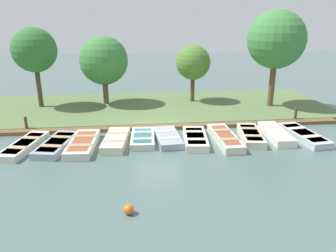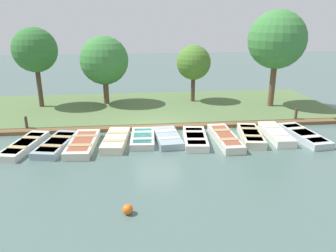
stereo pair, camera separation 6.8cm
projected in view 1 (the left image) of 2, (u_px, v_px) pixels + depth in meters
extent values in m
plane|color=#4C6660|center=(157.00, 133.00, 17.85)|extent=(80.00, 80.00, 0.00)
cube|color=#567042|center=(151.00, 107.00, 22.52)|extent=(8.00, 24.00, 0.22)
cube|color=brown|center=(156.00, 125.00, 18.91)|extent=(1.45, 21.52, 0.19)
cube|color=beige|center=(24.00, 146.00, 15.71)|extent=(3.50, 1.68, 0.32)
cube|color=#6B7F51|center=(24.00, 143.00, 15.67)|extent=(2.86, 1.34, 0.03)
cube|color=tan|center=(17.00, 147.00, 15.06)|extent=(0.52, 0.95, 0.03)
cube|color=tan|center=(31.00, 138.00, 16.26)|extent=(0.52, 0.95, 0.03)
cube|color=#8C9EA8|center=(57.00, 145.00, 15.83)|extent=(3.34, 1.78, 0.33)
cube|color=#6B7F51|center=(56.00, 142.00, 15.79)|extent=(2.73, 1.42, 0.03)
cube|color=tan|center=(51.00, 146.00, 15.21)|extent=(0.53, 1.10, 0.03)
cube|color=tan|center=(61.00, 137.00, 16.35)|extent=(0.53, 1.10, 0.03)
cube|color=beige|center=(83.00, 144.00, 15.86)|extent=(3.36, 1.41, 0.36)
cube|color=#994C33|center=(83.00, 141.00, 15.81)|extent=(2.75, 1.11, 0.03)
cube|color=tan|center=(80.00, 145.00, 15.21)|extent=(0.40, 1.12, 0.03)
cube|color=tan|center=(85.00, 136.00, 16.39)|extent=(0.40, 1.12, 0.03)
cube|color=beige|center=(116.00, 140.00, 16.30)|extent=(3.06, 1.41, 0.38)
cube|color=#6B7F51|center=(116.00, 137.00, 16.24)|extent=(2.50, 1.12, 0.03)
cube|color=tan|center=(114.00, 141.00, 15.70)|extent=(0.41, 1.01, 0.03)
cube|color=tan|center=(117.00, 133.00, 16.76)|extent=(0.41, 1.01, 0.03)
cube|color=beige|center=(143.00, 138.00, 16.66)|extent=(2.71, 1.33, 0.32)
cube|color=teal|center=(143.00, 136.00, 16.62)|extent=(2.22, 1.04, 0.03)
cube|color=beige|center=(142.00, 139.00, 16.13)|extent=(0.33, 1.09, 0.03)
cube|color=beige|center=(143.00, 132.00, 17.08)|extent=(0.33, 1.09, 0.03)
cube|color=#8C9EA8|center=(168.00, 138.00, 16.73)|extent=(2.86, 1.34, 0.33)
cube|color=teal|center=(168.00, 135.00, 16.68)|extent=(2.34, 1.05, 0.03)
cube|color=beige|center=(170.00, 138.00, 16.18)|extent=(0.35, 1.07, 0.03)
cube|color=beige|center=(166.00, 131.00, 17.16)|extent=(0.35, 1.07, 0.03)
cube|color=silver|center=(195.00, 139.00, 16.56)|extent=(3.03, 1.43, 0.36)
cube|color=#6B7F51|center=(195.00, 136.00, 16.51)|extent=(2.48, 1.13, 0.03)
cube|color=beige|center=(196.00, 139.00, 15.97)|extent=(0.40, 1.06, 0.03)
cube|color=beige|center=(194.00, 131.00, 17.03)|extent=(0.40, 1.06, 0.03)
cube|color=beige|center=(225.00, 138.00, 16.61)|extent=(3.58, 1.04, 0.38)
cube|color=#994C33|center=(225.00, 135.00, 16.55)|extent=(2.93, 0.81, 0.03)
cube|color=tan|center=(229.00, 139.00, 15.91)|extent=(0.37, 0.91, 0.03)
cube|color=tan|center=(222.00, 130.00, 17.18)|extent=(0.37, 0.91, 0.03)
cube|color=beige|center=(251.00, 136.00, 16.91)|extent=(3.13, 1.49, 0.40)
cube|color=beige|center=(251.00, 132.00, 16.86)|extent=(2.56, 1.18, 0.03)
cube|color=tan|center=(253.00, 136.00, 16.31)|extent=(0.45, 0.96, 0.03)
cube|color=tan|center=(249.00, 128.00, 17.39)|extent=(0.45, 0.96, 0.03)
cube|color=silver|center=(276.00, 134.00, 17.17)|extent=(3.19, 1.16, 0.39)
cube|color=beige|center=(276.00, 131.00, 17.11)|extent=(2.62, 0.91, 0.03)
cube|color=beige|center=(280.00, 134.00, 16.54)|extent=(0.37, 0.90, 0.03)
cube|color=beige|center=(272.00, 126.00, 17.67)|extent=(0.37, 0.90, 0.03)
cube|color=#B2BCC1|center=(303.00, 135.00, 17.07)|extent=(3.50, 1.45, 0.33)
cube|color=beige|center=(304.00, 132.00, 17.02)|extent=(2.87, 1.15, 0.03)
cube|color=beige|center=(312.00, 136.00, 16.42)|extent=(0.44, 1.05, 0.03)
cube|color=beige|center=(297.00, 128.00, 17.61)|extent=(0.44, 1.05, 0.03)
cylinder|color=#47382D|center=(26.00, 125.00, 17.96)|extent=(0.16, 0.16, 0.79)
sphere|color=#47382D|center=(25.00, 117.00, 17.82)|extent=(0.14, 0.14, 0.14)
cylinder|color=#47382D|center=(295.00, 116.00, 19.62)|extent=(0.16, 0.16, 0.79)
sphere|color=#47382D|center=(296.00, 109.00, 19.48)|extent=(0.14, 0.14, 0.14)
sphere|color=orange|center=(129.00, 209.00, 10.53)|extent=(0.34, 0.34, 0.34)
cylinder|color=#4C3828|center=(39.00, 86.00, 21.86)|extent=(0.31, 0.31, 3.20)
sphere|color=#337033|center=(34.00, 50.00, 21.09)|extent=(2.88, 2.88, 2.88)
cylinder|color=brown|center=(106.00, 90.00, 22.75)|extent=(0.37, 0.37, 2.32)
sphere|color=#3D7F3D|center=(104.00, 60.00, 22.09)|extent=(3.26, 3.26, 3.26)
cylinder|color=#4C3828|center=(193.00, 88.00, 23.43)|extent=(0.29, 0.29, 2.32)
sphere|color=#4C7A2D|center=(193.00, 62.00, 22.84)|extent=(2.40, 2.40, 2.40)
cylinder|color=brown|center=(272.00, 83.00, 22.02)|extent=(0.38, 0.38, 3.59)
sphere|color=#3D7F3D|center=(276.00, 40.00, 21.12)|extent=(3.73, 3.73, 3.73)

